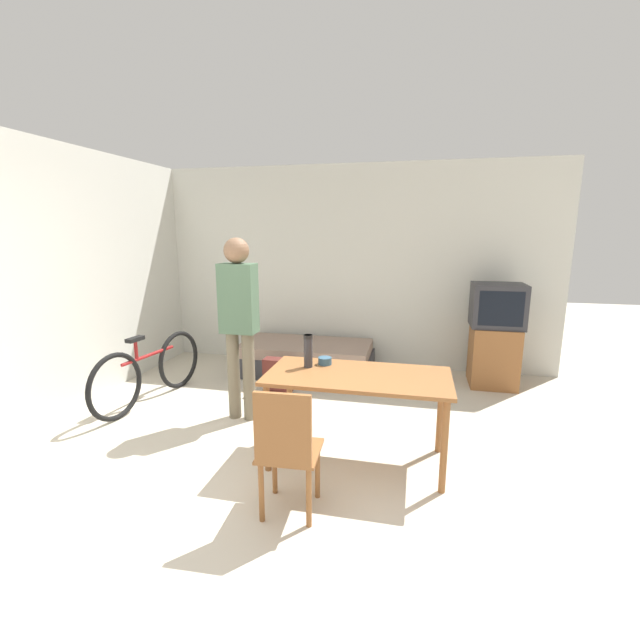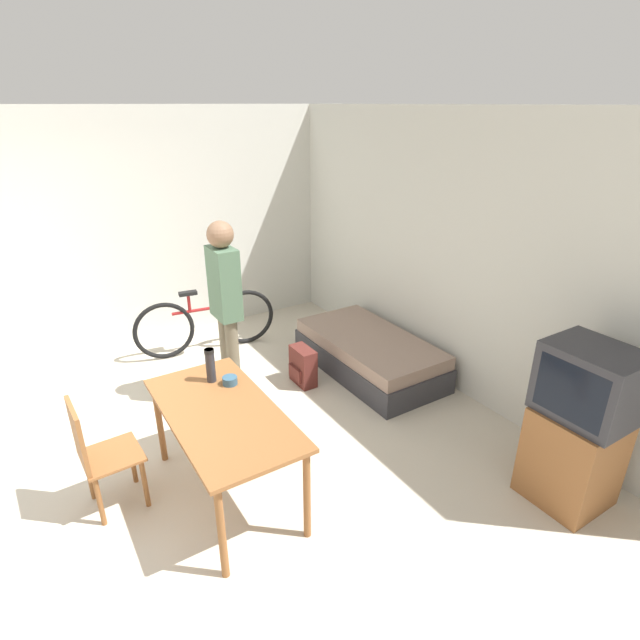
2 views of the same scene
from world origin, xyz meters
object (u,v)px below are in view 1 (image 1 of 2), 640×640
at_px(thermos_flask, 308,350).
at_px(mate_bowl, 325,361).
at_px(tv, 495,335).
at_px(dining_table, 358,384).
at_px(wooden_chair, 287,447).
at_px(bicycle, 150,371).
at_px(daybed, 306,358).
at_px(backpack, 278,376).
at_px(person_standing, 239,315).

bearing_deg(thermos_flask, mate_bowl, 40.46).
bearing_deg(mate_bowl, tv, 49.03).
bearing_deg(dining_table, wooden_chair, -113.04).
distance_m(tv, bicycle, 3.98).
xyz_separation_m(dining_table, mate_bowl, (-0.31, 0.19, 0.11)).
bearing_deg(dining_table, tv, 57.24).
height_order(daybed, backpack, same).
bearing_deg(bicycle, mate_bowl, -14.53).
relative_size(person_standing, backpack, 4.40).
relative_size(daybed, wooden_chair, 1.92).
bearing_deg(wooden_chair, bicycle, 142.94).
height_order(dining_table, thermos_flask, thermos_flask).
height_order(person_standing, thermos_flask, person_standing).
bearing_deg(backpack, person_standing, -99.90).
xyz_separation_m(daybed, bicycle, (-1.40, -1.32, 0.15)).
relative_size(dining_table, mate_bowl, 12.70).
height_order(tv, mate_bowl, tv).
bearing_deg(person_standing, daybed, 79.79).
distance_m(wooden_chair, mate_bowl, 1.03).
relative_size(daybed, person_standing, 0.96).
distance_m(daybed, tv, 2.35).
height_order(person_standing, backpack, person_standing).
bearing_deg(tv, mate_bowl, -130.97).
xyz_separation_m(wooden_chair, thermos_flask, (-0.09, 0.89, 0.39)).
distance_m(bicycle, person_standing, 1.34).
xyz_separation_m(tv, mate_bowl, (-1.67, -1.92, 0.15)).
bearing_deg(bicycle, dining_table, -17.08).
bearing_deg(thermos_flask, person_standing, 149.84).
height_order(bicycle, person_standing, person_standing).
bearing_deg(backpack, thermos_flask, -60.74).
xyz_separation_m(tv, bicycle, (-3.72, -1.39, -0.27)).
bearing_deg(mate_bowl, wooden_chair, -91.93).
bearing_deg(daybed, wooden_chair, -77.80).
bearing_deg(thermos_flask, dining_table, -12.12).
xyz_separation_m(tv, wooden_chair, (-1.70, -2.91, -0.12)).
xyz_separation_m(bicycle, backpack, (1.26, 0.57, -0.15)).
bearing_deg(person_standing, thermos_flask, -30.16).
xyz_separation_m(mate_bowl, backpack, (-0.79, 1.10, -0.57)).
relative_size(wooden_chair, thermos_flask, 3.27).
relative_size(tv, dining_table, 0.86).
height_order(tv, wooden_chair, tv).
xyz_separation_m(person_standing, thermos_flask, (0.80, -0.46, -0.16)).
xyz_separation_m(bicycle, mate_bowl, (2.05, -0.53, 0.42)).
height_order(daybed, person_standing, person_standing).
bearing_deg(wooden_chair, person_standing, 123.12).
xyz_separation_m(daybed, thermos_flask, (0.53, -1.96, 0.69)).
relative_size(wooden_chair, backpack, 2.21).
bearing_deg(dining_table, thermos_flask, 167.88).
distance_m(tv, dining_table, 2.51).
bearing_deg(tv, daybed, -178.48).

